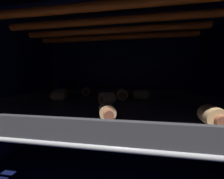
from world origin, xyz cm
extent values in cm
cube|color=#0C1138|center=(0.00, 0.00, -0.60)|extent=(62.37, 47.36, 1.20)
cube|color=#0C1138|center=(0.00, 23.08, 19.61)|extent=(62.37, 1.20, 39.23)
cube|color=#0C1138|center=(-30.59, 0.00, 19.61)|extent=(1.20, 44.96, 39.23)
cube|color=#0C1138|center=(0.00, 0.00, 39.83)|extent=(62.37, 47.36, 1.20)
cylinder|color=#F25919|center=(0.00, -9.27, 36.45)|extent=(47.98, 1.67, 1.67)
cylinder|color=#F25919|center=(0.00, -3.09, 36.45)|extent=(47.98, 1.67, 1.67)
cylinder|color=#F25919|center=(0.00, 3.09, 36.45)|extent=(47.98, 1.67, 1.67)
cylinder|color=#F25919|center=(0.00, 9.27, 36.45)|extent=(47.98, 1.67, 1.67)
cylinder|color=#B7B7BC|center=(-28.21, 0.00, 16.32)|extent=(0.67, 44.06, 0.67)
cylinder|color=#B7B7BC|center=(0.00, -19.58, 16.32)|extent=(56.42, 0.67, 0.67)
cylinder|color=#B7B7BC|center=(0.00, -14.69, 16.32)|extent=(56.42, 0.67, 0.67)
cylinder|color=#B7B7BC|center=(0.00, -9.79, 16.32)|extent=(56.42, 0.67, 0.67)
cylinder|color=#B7B7BC|center=(0.00, -4.90, 16.32)|extent=(56.42, 0.67, 0.67)
cylinder|color=#B7B7BC|center=(0.00, 0.00, 16.32)|extent=(56.42, 0.67, 0.67)
cylinder|color=#B7B7BC|center=(0.00, 4.90, 16.32)|extent=(56.42, 0.67, 0.67)
cylinder|color=#B7B7BC|center=(0.00, 9.79, 16.32)|extent=(56.42, 0.67, 0.67)
cylinder|color=#B7B7BC|center=(0.00, 14.69, 16.32)|extent=(56.42, 0.67, 0.67)
cylinder|color=#B7B7BC|center=(0.00, 19.58, 16.32)|extent=(56.42, 0.67, 0.67)
cube|color=#4C4C51|center=(0.00, 0.00, 17.08)|extent=(49.09, 39.36, 0.84)
cube|color=#4C4C51|center=(0.00, -19.28, 18.42)|extent=(49.09, 0.80, 1.85)
cube|color=#4C4C51|center=(0.00, 19.28, 18.42)|extent=(49.09, 0.80, 1.85)
cube|color=#4C4C51|center=(-24.14, 0.00, 18.42)|extent=(0.80, 39.36, 1.85)
cube|color=#4C4C51|center=(24.14, 0.00, 18.42)|extent=(0.80, 39.36, 1.85)
cylinder|color=#D3BE82|center=(-18.36, 9.08, 18.87)|extent=(3.69, 2.85, 2.74)
cylinder|color=#9E563D|center=(-16.11, 9.01, 18.87)|extent=(0.95, 1.58, 1.55)
cylinder|color=#9E563D|center=(-20.61, 9.15, 18.87)|extent=(0.95, 1.58, 1.55)
cylinder|color=#E0B183|center=(-10.98, 13.99, 19.00)|extent=(3.45, 3.68, 3.00)
cylinder|color=#9E563D|center=(-10.68, 11.97, 19.00)|extent=(1.76, 1.03, 1.66)
cylinder|color=#9E563D|center=(-11.28, 16.00, 19.00)|extent=(1.76, 1.03, 1.66)
cylinder|color=#D8B375|center=(-14.67, 1.50, 18.80)|extent=(3.89, 3.28, 2.61)
cylinder|color=#9E563D|center=(-16.69, 1.06, 18.80)|extent=(1.02, 1.59, 1.47)
cylinder|color=#9E563D|center=(-12.65, 1.94, 18.80)|extent=(1.02, 1.59, 1.47)
cylinder|color=#EBB779|center=(16.68, -14.01, 18.86)|extent=(3.00, 3.61, 2.73)
cylinder|color=#9E563D|center=(16.51, -16.04, 18.86)|extent=(1.33, 0.81, 1.27)
cylinder|color=#9E563D|center=(16.85, -11.97, 18.86)|extent=(1.33, 0.81, 1.27)
cylinder|color=#D4C87B|center=(8.53, 8.36, 18.85)|extent=(4.64, 3.47, 2.69)
cylinder|color=#9E563D|center=(10.88, 7.88, 18.85)|extent=(0.90, 1.60, 1.51)
cylinder|color=#9E563D|center=(6.19, 8.83, 18.85)|extent=(0.90, 1.60, 1.51)
cylinder|color=#E5C77D|center=(9.60, 13.15, 18.71)|extent=(2.84, 3.32, 2.42)
cylinder|color=#9E563D|center=(9.33, 11.34, 18.71)|extent=(1.24, 0.84, 1.15)
cylinder|color=#9E563D|center=(9.87, 14.97, 18.71)|extent=(1.24, 0.84, 1.15)
cylinder|color=#DCC871|center=(2.75, 5.65, 19.14)|extent=(3.89, 4.08, 3.29)
cylinder|color=#9E563D|center=(2.36, 7.73, 19.14)|extent=(1.90, 1.03, 1.80)
cylinder|color=#9E563D|center=(3.15, 3.57, 19.14)|extent=(1.90, 1.03, 1.80)
cylinder|color=#DCBE84|center=(0.48, -2.35, 19.02)|extent=(4.28, 4.29, 3.04)
cylinder|color=#9E563D|center=(1.80, -1.11, 19.02)|extent=(1.49, 1.53, 1.52)
cylinder|color=#9E563D|center=(-0.85, -3.60, 19.02)|extent=(1.49, 1.53, 1.52)
cylinder|color=#E2B585|center=(2.20, -12.95, 18.73)|extent=(3.31, 3.86, 2.46)
cylinder|color=#9E563D|center=(2.86, -15.09, 18.73)|extent=(1.72, 1.56, 1.44)
cylinder|color=#9E563D|center=(1.55, -10.80, 18.73)|extent=(1.72, 1.56, 1.44)
camera|label=1|loc=(6.41, -33.39, 23.96)|focal=21.72mm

